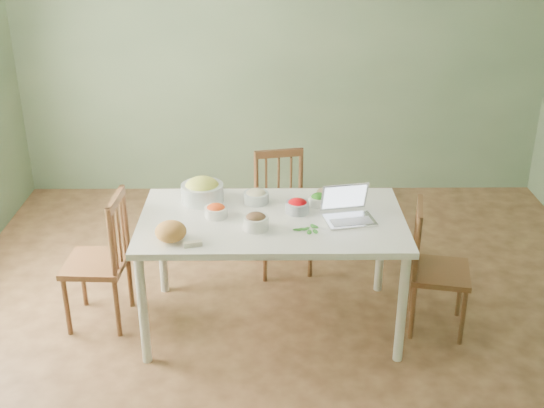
{
  "coord_description": "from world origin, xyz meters",
  "views": [
    {
      "loc": [
        -0.15,
        -3.88,
        2.75
      ],
      "look_at": [
        -0.12,
        0.13,
        0.91
      ],
      "focal_mm": 45.32,
      "sensor_mm": 36.0,
      "label": 1
    }
  ],
  "objects_px": {
    "chair_right": "(440,269)",
    "bread_boule": "(171,231)",
    "chair_far": "(283,215)",
    "laptop": "(351,206)",
    "chair_left": "(95,260)",
    "dining_table": "(272,272)",
    "bowl_squash": "(202,190)"
  },
  "relations": [
    {
      "from": "dining_table",
      "to": "chair_right",
      "type": "bearing_deg",
      "value": -2.96
    },
    {
      "from": "chair_right",
      "to": "bowl_squash",
      "type": "bearing_deg",
      "value": 89.99
    },
    {
      "from": "chair_left",
      "to": "laptop",
      "type": "relative_size",
      "value": 3.06
    },
    {
      "from": "dining_table",
      "to": "chair_left",
      "type": "xyz_separation_m",
      "value": [
        -1.19,
        0.05,
        0.07
      ]
    },
    {
      "from": "bowl_squash",
      "to": "dining_table",
      "type": "bearing_deg",
      "value": -29.69
    },
    {
      "from": "dining_table",
      "to": "laptop",
      "type": "distance_m",
      "value": 0.72
    },
    {
      "from": "dining_table",
      "to": "bowl_squash",
      "type": "distance_m",
      "value": 0.73
    },
    {
      "from": "chair_left",
      "to": "chair_right",
      "type": "distance_m",
      "value": 2.32
    },
    {
      "from": "dining_table",
      "to": "bowl_squash",
      "type": "height_order",
      "value": "bowl_squash"
    },
    {
      "from": "chair_right",
      "to": "laptop",
      "type": "height_order",
      "value": "laptop"
    },
    {
      "from": "laptop",
      "to": "chair_left",
      "type": "bearing_deg",
      "value": 165.8
    },
    {
      "from": "chair_far",
      "to": "chair_left",
      "type": "bearing_deg",
      "value": -161.9
    },
    {
      "from": "bowl_squash",
      "to": "laptop",
      "type": "height_order",
      "value": "laptop"
    },
    {
      "from": "chair_right",
      "to": "chair_far",
      "type": "bearing_deg",
      "value": 63.12
    },
    {
      "from": "chair_right",
      "to": "bowl_squash",
      "type": "height_order",
      "value": "bowl_squash"
    },
    {
      "from": "bread_boule",
      "to": "bowl_squash",
      "type": "bearing_deg",
      "value": 76.11
    },
    {
      "from": "bread_boule",
      "to": "laptop",
      "type": "relative_size",
      "value": 0.62
    },
    {
      "from": "chair_left",
      "to": "bread_boule",
      "type": "distance_m",
      "value": 0.79
    },
    {
      "from": "laptop",
      "to": "bread_boule",
      "type": "bearing_deg",
      "value": -177.9
    },
    {
      "from": "chair_left",
      "to": "chair_right",
      "type": "xyz_separation_m",
      "value": [
        2.32,
        -0.1,
        -0.02
      ]
    },
    {
      "from": "chair_right",
      "to": "bread_boule",
      "type": "xyz_separation_m",
      "value": [
        -1.74,
        -0.25,
        0.42
      ]
    },
    {
      "from": "bread_boule",
      "to": "bowl_squash",
      "type": "xyz_separation_m",
      "value": [
        0.14,
        0.58,
        0.02
      ]
    },
    {
      "from": "dining_table",
      "to": "bread_boule",
      "type": "relative_size",
      "value": 8.98
    },
    {
      "from": "chair_far",
      "to": "bread_boule",
      "type": "height_order",
      "value": "chair_far"
    },
    {
      "from": "chair_far",
      "to": "chair_right",
      "type": "height_order",
      "value": "chair_far"
    },
    {
      "from": "chair_far",
      "to": "bowl_squash",
      "type": "xyz_separation_m",
      "value": [
        -0.57,
        -0.49,
        0.42
      ]
    },
    {
      "from": "chair_far",
      "to": "dining_table",
      "type": "bearing_deg",
      "value": -107.94
    },
    {
      "from": "chair_left",
      "to": "bowl_squash",
      "type": "height_order",
      "value": "bowl_squash"
    },
    {
      "from": "chair_left",
      "to": "chair_right",
      "type": "relative_size",
      "value": 1.05
    },
    {
      "from": "chair_far",
      "to": "laptop",
      "type": "xyz_separation_m",
      "value": [
        0.41,
        -0.81,
        0.45
      ]
    },
    {
      "from": "chair_left",
      "to": "bread_boule",
      "type": "xyz_separation_m",
      "value": [
        0.58,
        -0.36,
        0.4
      ]
    },
    {
      "from": "chair_far",
      "to": "chair_right",
      "type": "bearing_deg",
      "value": -49.38
    }
  ]
}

